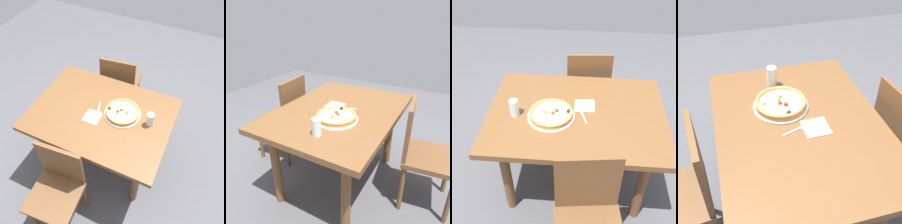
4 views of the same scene
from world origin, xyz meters
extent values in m
plane|color=#4C4C51|center=(0.00, 0.00, 0.00)|extent=(6.00, 6.00, 0.00)
cube|color=brown|center=(0.00, 0.00, 0.71)|extent=(1.25, 0.92, 0.04)
cylinder|color=brown|center=(-0.47, -0.31, 0.34)|extent=(0.07, 0.07, 0.69)
cylinder|color=brown|center=(0.47, -0.31, 0.34)|extent=(0.07, 0.07, 0.69)
cylinder|color=brown|center=(-0.47, 0.31, 0.34)|extent=(0.07, 0.07, 0.69)
cylinder|color=brown|center=(0.47, 0.31, 0.34)|extent=(0.07, 0.07, 0.69)
cube|color=brown|center=(0.09, -0.56, 0.67)|extent=(0.38, 0.08, 0.42)
cylinder|color=brown|center=(-0.12, 0.90, 0.21)|extent=(0.04, 0.04, 0.42)
cylinder|color=brown|center=(0.22, 0.92, 0.21)|extent=(0.04, 0.04, 0.42)
cylinder|color=brown|center=(-0.09, 0.56, 0.21)|extent=(0.04, 0.04, 0.42)
cylinder|color=brown|center=(0.25, 0.58, 0.21)|extent=(0.04, 0.04, 0.42)
cube|color=brown|center=(0.07, 0.74, 0.44)|extent=(0.43, 0.43, 0.04)
cube|color=brown|center=(0.08, 0.56, 0.67)|extent=(0.38, 0.06, 0.42)
cylinder|color=silver|center=(-0.17, -0.07, 0.74)|extent=(0.33, 0.33, 0.01)
cylinder|color=#B78447|center=(-0.17, -0.07, 0.75)|extent=(0.30, 0.30, 0.02)
cylinder|color=beige|center=(-0.17, -0.07, 0.76)|extent=(0.26, 0.26, 0.01)
torus|color=#B78447|center=(-0.17, -0.07, 0.77)|extent=(0.30, 0.30, 0.02)
sphere|color=#4C9E38|center=(-0.22, -0.06, 0.77)|extent=(0.02, 0.02, 0.02)
sphere|color=#262626|center=(-0.06, -0.05, 0.77)|extent=(0.03, 0.03, 0.03)
sphere|color=maroon|center=(-0.16, -0.08, 0.77)|extent=(0.03, 0.03, 0.03)
sphere|color=#E58C7F|center=(-0.18, -0.16, 0.77)|extent=(0.02, 0.02, 0.02)
sphere|color=gold|center=(-0.20, -0.08, 0.77)|extent=(0.02, 0.02, 0.02)
sphere|color=maroon|center=(-0.14, -0.05, 0.77)|extent=(0.03, 0.03, 0.03)
cube|color=silver|center=(0.06, -0.07, 0.73)|extent=(0.04, 0.11, 0.00)
cube|color=silver|center=(0.03, 0.01, 0.73)|extent=(0.04, 0.05, 0.00)
cylinder|color=silver|center=(-0.43, -0.07, 0.79)|extent=(0.06, 0.06, 0.12)
cube|color=white|center=(0.05, 0.07, 0.73)|extent=(0.14, 0.14, 0.00)
camera|label=1|loc=(-0.66, 1.19, 2.34)|focal=37.74mm
camera|label=2|loc=(-1.43, -0.79, 1.48)|focal=34.95mm
camera|label=3|loc=(0.05, -1.58, 2.04)|focal=46.60mm
camera|label=4|loc=(1.15, -0.37, 1.80)|focal=46.60mm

